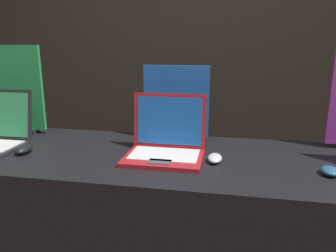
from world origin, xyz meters
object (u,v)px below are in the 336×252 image
laptop_middle (166,143)px  promo_stand_front (21,92)px  mouse_front (24,149)px  promo_stand_middle (176,105)px  mouse_middle (215,158)px  mouse_back (330,171)px

laptop_middle → promo_stand_front: bearing=164.7°
mouse_front → promo_stand_middle: 0.82m
promo_stand_front → mouse_middle: bearing=-13.9°
laptop_middle → promo_stand_middle: (0.00, 0.29, 0.13)m
promo_stand_middle → mouse_middle: bearing=-53.8°
laptop_middle → mouse_back: laptop_middle is taller
mouse_front → promo_stand_front: promo_stand_front is taller
mouse_middle → promo_stand_middle: bearing=126.2°
laptop_middle → mouse_middle: (0.24, -0.03, -0.05)m
mouse_middle → promo_stand_middle: (-0.24, 0.33, 0.18)m
promo_stand_front → promo_stand_middle: size_ratio=1.25×
mouse_front → promo_stand_middle: bearing=28.6°
promo_stand_front → mouse_back: promo_stand_front is taller
promo_stand_middle → mouse_back: bearing=-28.6°
mouse_back → mouse_middle: bearing=172.1°
promo_stand_middle → promo_stand_front: bearing=-177.8°
mouse_middle → mouse_back: 0.49m
mouse_front → promo_stand_front: (-0.23, 0.35, 0.23)m
laptop_middle → promo_stand_middle: promo_stand_middle is taller
mouse_front → laptop_middle: laptop_middle is taller
mouse_middle → mouse_back: (0.48, -0.07, 0.00)m
mouse_front → mouse_middle: (0.94, 0.06, -0.00)m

